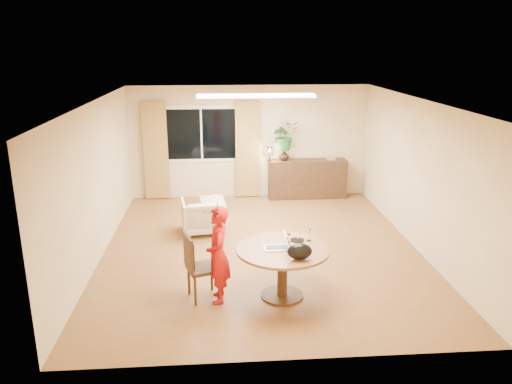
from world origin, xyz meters
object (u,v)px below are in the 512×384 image
armchair (201,216)px  sideboard (307,179)px  dining_table (283,259)px  dining_chair (203,266)px  child (218,255)px

armchair → sideboard: bearing=-146.9°
dining_table → dining_chair: size_ratio=1.36×
armchair → dining_chair: bearing=84.6°
child → dining_table: bearing=91.4°
dining_table → child: bearing=-178.0°
dining_table → sideboard: size_ratio=0.73×
sideboard → dining_table: bearing=-104.1°
dining_chair → child: 0.31m
dining_table → dining_chair: 1.13m
dining_table → sideboard: bearing=75.9°
dining_chair → sideboard: size_ratio=0.54×
dining_chair → dining_table: bearing=-20.6°
child → sideboard: (2.10, 4.78, -0.24)m
armchair → child: bearing=89.1°
dining_chair → child: size_ratio=0.70×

